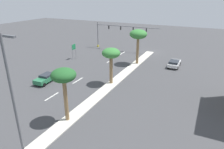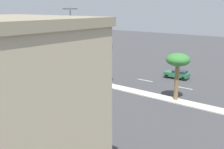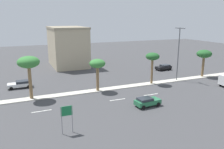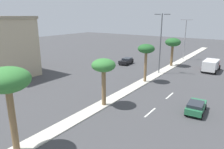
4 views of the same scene
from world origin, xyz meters
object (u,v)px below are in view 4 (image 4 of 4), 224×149
Objects in this scene: palm_tree_center at (173,43)px; palm_tree_inboard at (104,67)px; sedan_black_outboard at (126,61)px; sedan_green_right at (196,107)px; box_truck at (211,65)px; street_lamp_trailing at (161,40)px; palm_tree_trailing at (146,50)px; palm_tree_rear at (7,82)px; street_lamp_far at (185,36)px.

palm_tree_inboard is at bearing -88.94° from palm_tree_center.
sedan_black_outboard is (-9.74, 21.60, -4.18)m from palm_tree_inboard.
sedan_green_right is 0.67× the size of box_truck.
street_lamp_trailing is 18.12m from sedan_green_right.
palm_tree_trailing is 16.46m from box_truck.
palm_tree_rear is at bearing -122.88° from sedan_green_right.
palm_tree_center is 7.49m from street_lamp_trailing.
palm_tree_rear reaches higher than sedan_green_right.
palm_tree_rear is 23.21m from palm_tree_trailing.
street_lamp_far is at bearing 133.28° from box_truck.
street_lamp_trailing is at bearing -88.93° from palm_tree_center.
palm_tree_center is 1.43× the size of sedan_black_outboard.
palm_tree_trailing is 1.56× the size of sedan_green_right.
palm_tree_rear is 1.12× the size of palm_tree_trailing.
palm_tree_center is 10.97m from sedan_black_outboard.
palm_tree_trailing is 0.57× the size of street_lamp_trailing.
street_lamp_trailing is (-0.23, 6.50, 1.10)m from palm_tree_trailing.
palm_tree_trailing reaches higher than box_truck.
palm_tree_rear is 1.67× the size of sedan_black_outboard.
palm_tree_rear is 1.75× the size of sedan_green_right.
palm_tree_trailing is 1.49× the size of sedan_black_outboard.
palm_tree_rear is at bearing -102.16° from box_truck.
palm_tree_trailing is at bearing 144.10° from sedan_green_right.
palm_tree_inboard reaches higher than box_truck.
street_lamp_far is at bearing 90.11° from palm_tree_rear.
street_lamp_trailing is (0.14, -7.36, 1.40)m from palm_tree_center.
palm_tree_rear is at bearing -91.85° from palm_tree_inboard.
street_lamp_trailing is at bearing -19.98° from sedan_black_outboard.
sedan_black_outboard is at bearing 134.14° from palm_tree_trailing.
street_lamp_far is (0.01, 8.66, 0.77)m from palm_tree_center.
street_lamp_far is (-0.09, 45.73, -0.13)m from palm_tree_rear.
palm_tree_center is at bearing -179.49° from box_truck.
palm_tree_inboard is 0.53× the size of street_lamp_trailing.
sedan_black_outboard is at bearing -156.95° from palm_tree_center.
street_lamp_trailing is 12.07m from box_truck.
palm_tree_trailing is 1.04× the size of palm_tree_center.
street_lamp_trailing reaches higher than palm_tree_trailing.
palm_tree_inboard is 26.96m from box_truck.
sedan_green_right is at bearing -41.15° from sedan_black_outboard.
palm_tree_center is (-0.47, 25.54, 0.19)m from palm_tree_inboard.
palm_tree_rear is 38.28m from box_truck.
street_lamp_trailing reaches higher than street_lamp_far.
palm_tree_center is at bearing 116.23° from sedan_green_right.
palm_tree_inboard is at bearing -89.47° from palm_tree_trailing.
box_truck is (7.63, 25.61, -3.62)m from palm_tree_inboard.
box_truck reaches higher than sedan_green_right.
palm_tree_inboard is (0.37, 11.53, -1.09)m from palm_tree_rear.
palm_tree_center is 8.95m from box_truck.
palm_tree_center is at bearing 90.16° from palm_tree_rear.
palm_tree_inboard is 24.05m from sedan_black_outboard.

